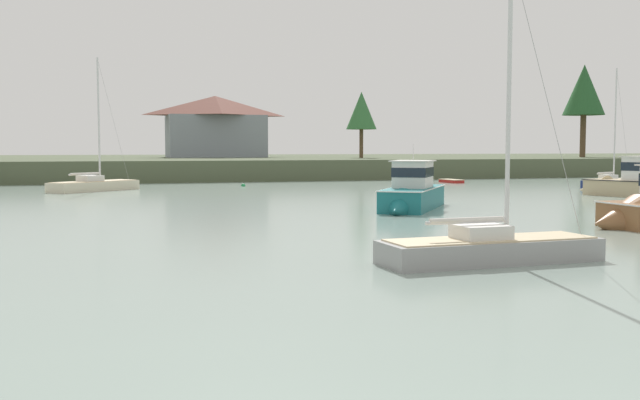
# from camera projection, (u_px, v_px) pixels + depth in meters

# --- Properties ---
(far_shore_bank) EXTENTS (205.13, 57.50, 1.97)m
(far_shore_bank) POSITION_uv_depth(u_px,v_px,m) (150.00, 165.00, 91.33)
(far_shore_bank) COLOR #4C563D
(far_shore_bank) RESTS_ON ground
(sailboat_grey) EXTENTS (6.32, 2.09, 8.79)m
(sailboat_grey) POSITION_uv_depth(u_px,v_px,m) (490.00, 255.00, 19.78)
(sailboat_grey) COLOR gray
(sailboat_grey) RESTS_ON ground
(cruiser_teal) EXTENTS (6.31, 7.79, 4.02)m
(cruiser_teal) POSITION_uv_depth(u_px,v_px,m) (411.00, 199.00, 36.47)
(cruiser_teal) COLOR #196B70
(cruiser_teal) RESTS_ON ground
(sailboat_navy) EXTENTS (6.23, 3.68, 9.82)m
(sailboat_navy) POSITION_uv_depth(u_px,v_px,m) (610.00, 185.00, 57.09)
(sailboat_navy) COLOR navy
(sailboat_navy) RESTS_ON ground
(cruiser_sand) EXTENTS (4.92, 8.95, 4.39)m
(cruiser_sand) POSITION_uv_depth(u_px,v_px,m) (636.00, 187.00, 46.27)
(cruiser_sand) COLOR tan
(cruiser_sand) RESTS_ON ground
(sailboat_cream) EXTENTS (6.53, 6.03, 10.14)m
(sailboat_cream) POSITION_uv_depth(u_px,v_px,m) (94.00, 188.00, 52.30)
(sailboat_cream) COLOR beige
(sailboat_cream) RESTS_ON ground
(dinghy_red) EXTENTS (1.41, 2.78, 0.42)m
(dinghy_red) POSITION_uv_depth(u_px,v_px,m) (451.00, 181.00, 64.61)
(dinghy_red) COLOR #B2231E
(dinghy_red) RESTS_ON ground
(mooring_buoy_orange) EXTENTS (0.37, 0.37, 0.42)m
(mooring_buoy_orange) POSITION_uv_depth(u_px,v_px,m) (433.00, 189.00, 53.29)
(mooring_buoy_orange) COLOR orange
(mooring_buoy_orange) RESTS_ON ground
(mooring_buoy_green) EXTENTS (0.35, 0.35, 0.40)m
(mooring_buoy_green) POSITION_uv_depth(u_px,v_px,m) (243.00, 186.00, 58.60)
(mooring_buoy_green) COLOR #1E8C47
(mooring_buoy_green) RESTS_ON ground
(shore_tree_left) EXTENTS (3.51, 3.51, 7.59)m
(shore_tree_left) POSITION_uv_depth(u_px,v_px,m) (361.00, 111.00, 82.82)
(shore_tree_left) COLOR brown
(shore_tree_left) RESTS_ON far_shore_bank
(shore_tree_center_left) EXTENTS (5.01, 5.01, 11.28)m
(shore_tree_center_left) POSITION_uv_depth(u_px,v_px,m) (584.00, 91.00, 87.82)
(shore_tree_center_left) COLOR brown
(shore_tree_center_left) RESTS_ON far_shore_bank
(cottage_hillside) EXTENTS (12.44, 7.89, 7.44)m
(cottage_hillside) POSITION_uv_depth(u_px,v_px,m) (215.00, 126.00, 87.70)
(cottage_hillside) COLOR gray
(cottage_hillside) RESTS_ON far_shore_bank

